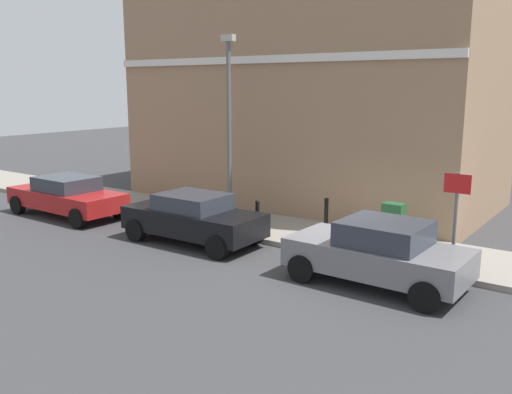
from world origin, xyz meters
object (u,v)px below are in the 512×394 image
at_px(car_black, 193,218).
at_px(bollard_far_kerb, 257,216).
at_px(car_red, 67,196).
at_px(lamppost, 229,120).
at_px(bollard_near_cabinet, 326,214).
at_px(car_grey, 379,252).
at_px(street_sign, 456,207).
at_px(utility_cabinet, 393,226).

height_order(car_black, bollard_far_kerb, car_black).
xyz_separation_m(car_red, lamppost, (2.45, -5.07, 2.60)).
distance_m(car_red, bollard_near_cabinet, 8.85).
bearing_deg(car_grey, bollard_near_cabinet, -43.62).
relative_size(car_red, bollard_far_kerb, 4.28).
height_order(car_grey, bollard_far_kerb, car_grey).
xyz_separation_m(bollard_far_kerb, street_sign, (0.12, -5.45, 0.96)).
xyz_separation_m(car_red, street_sign, (1.44, -12.41, 0.95)).
distance_m(car_grey, utility_cabinet, 2.79).
height_order(car_black, lamppost, lamppost).
relative_size(car_grey, car_red, 0.89).
distance_m(car_red, bollard_far_kerb, 7.09).
height_order(utility_cabinet, bollard_far_kerb, utility_cabinet).
xyz_separation_m(bollard_near_cabinet, lamppost, (-0.27, 3.34, 2.60)).
height_order(car_red, lamppost, lamppost).
xyz_separation_m(car_black, street_sign, (1.39, -6.74, 0.93)).
bearing_deg(car_black, car_red, -0.35).
height_order(car_red, street_sign, street_sign).
bearing_deg(utility_cabinet, lamppost, 91.85).
distance_m(bollard_near_cabinet, lamppost, 4.24).
bearing_deg(bollard_far_kerb, lamppost, 59.09).
height_order(car_red, bollard_near_cabinet, car_red).
height_order(car_grey, street_sign, street_sign).
bearing_deg(lamppost, utility_cabinet, -88.15).
xyz_separation_m(car_black, lamppost, (2.41, 0.60, 2.57)).
height_order(car_grey, lamppost, lamppost).
bearing_deg(car_black, bollard_near_cabinet, -136.48).
xyz_separation_m(car_black, bollard_near_cabinet, (2.68, -2.74, -0.03)).
relative_size(car_red, bollard_near_cabinet, 4.28).
xyz_separation_m(car_black, utility_cabinet, (2.58, -4.81, -0.05)).
bearing_deg(utility_cabinet, bollard_near_cabinet, 87.23).
distance_m(car_black, bollard_near_cabinet, 3.84).
bearing_deg(bollard_near_cabinet, car_red, 107.96).
relative_size(car_red, street_sign, 1.93).
height_order(street_sign, lamppost, lamppost).
relative_size(car_black, bollard_far_kerb, 3.93).
relative_size(car_black, utility_cabinet, 3.55).
distance_m(street_sign, lamppost, 7.59).
xyz_separation_m(car_red, bollard_far_kerb, (1.32, -6.97, -0.00)).
xyz_separation_m(bollard_far_kerb, lamppost, (1.13, 1.89, 2.60)).
bearing_deg(lamppost, car_black, -166.06).
relative_size(car_red, utility_cabinet, 3.86).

